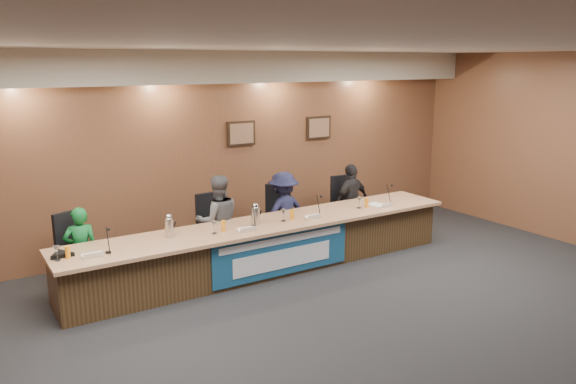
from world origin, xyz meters
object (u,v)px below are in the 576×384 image
at_px(panelist_b, 218,221).
at_px(panelist_c, 283,213).
at_px(carafe_mid, 255,216).
at_px(carafe_left, 169,228).
at_px(speakerphone, 61,254).
at_px(dais_body, 268,247).
at_px(banner, 283,253).
at_px(panelist_a, 81,251).
at_px(office_chair_b, 216,233).
at_px(office_chair_c, 280,222).
at_px(panelist_d, 351,202).
at_px(office_chair_a, 80,257).
at_px(office_chair_d, 347,210).

xyz_separation_m(panelist_b, panelist_c, (1.15, 0.00, -0.04)).
xyz_separation_m(panelist_c, carafe_mid, (-0.84, -0.60, 0.21)).
distance_m(carafe_left, speakerphone, 1.37).
bearing_deg(dais_body, banner, -90.00).
xyz_separation_m(panelist_a, office_chair_b, (1.99, 0.10, -0.12)).
bearing_deg(office_chair_c, panelist_b, -153.22).
height_order(panelist_a, speakerphone, panelist_a).
distance_m(panelist_a, panelist_b, 1.99).
xyz_separation_m(panelist_b, carafe_mid, (0.31, -0.60, 0.17)).
bearing_deg(office_chair_c, speakerphone, -147.53).
xyz_separation_m(panelist_c, panelist_d, (1.39, 0.00, -0.00)).
bearing_deg(dais_body, office_chair_a, 165.27).
bearing_deg(office_chair_b, office_chair_c, -2.40).
distance_m(panelist_d, office_chair_a, 4.53).
xyz_separation_m(panelist_d, carafe_mid, (-2.23, -0.60, 0.21)).
bearing_deg(panelist_c, office_chair_d, 179.12).
bearing_deg(office_chair_c, office_chair_b, -158.19).
xyz_separation_m(panelist_b, carafe_left, (-0.96, -0.53, 0.18)).
relative_size(panelist_b, speakerphone, 4.38).
height_order(office_chair_a, carafe_mid, carafe_mid).
bearing_deg(office_chair_b, dais_body, -53.50).
height_order(panelist_c, office_chair_c, panelist_c).
height_order(panelist_a, panelist_b, panelist_b).
relative_size(banner, panelist_a, 1.84).
relative_size(panelist_c, office_chair_c, 2.77).
xyz_separation_m(dais_body, office_chair_b, (-0.54, 0.66, 0.13)).
relative_size(carafe_left, carafe_mid, 1.04).
bearing_deg(carafe_mid, panelist_c, 35.43).
relative_size(office_chair_a, carafe_mid, 1.91).
distance_m(office_chair_a, office_chair_c, 3.14).
distance_m(banner, panelist_c, 1.19).
xyz_separation_m(office_chair_b, carafe_left, (-0.96, -0.63, 0.40)).
relative_size(panelist_c, carafe_mid, 5.29).
height_order(panelist_d, carafe_mid, panelist_d).
xyz_separation_m(office_chair_a, office_chair_c, (3.14, 0.00, 0.00)).
bearing_deg(speakerphone, panelist_c, 9.06).
bearing_deg(panelist_a, office_chair_b, -167.98).
bearing_deg(office_chair_c, carafe_mid, -118.48).
bearing_deg(panelist_c, panelist_a, -5.01).
relative_size(office_chair_a, office_chair_c, 1.00).
distance_m(panelist_d, carafe_mid, 2.32).
bearing_deg(carafe_mid, office_chair_a, 163.12).
height_order(dais_body, speakerphone, speakerphone).
bearing_deg(banner, office_chair_b, 116.41).
bearing_deg(panelist_a, office_chair_a, -80.86).
xyz_separation_m(banner, speakerphone, (-2.86, 0.42, 0.40)).
height_order(panelist_d, office_chair_d, panelist_d).
distance_m(panelist_a, carafe_mid, 2.39).
relative_size(panelist_a, panelist_b, 0.85).
relative_size(panelist_a, carafe_left, 4.58).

